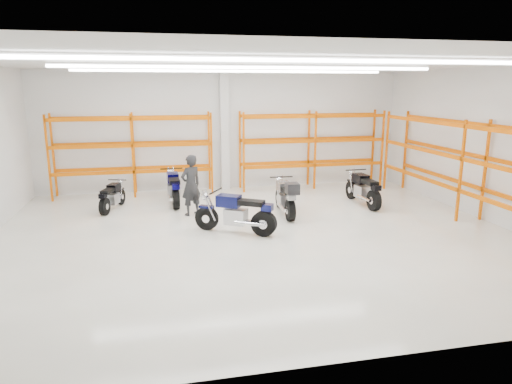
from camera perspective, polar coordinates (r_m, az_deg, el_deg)
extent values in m
plane|color=beige|center=(12.40, 0.08, -5.35)|extent=(14.00, 14.00, 0.00)
cube|color=silver|center=(17.75, -4.04, 7.65)|extent=(14.00, 0.02, 4.50)
cube|color=silver|center=(6.26, 11.76, -2.68)|extent=(14.00, 0.02, 4.50)
cube|color=silver|center=(14.99, 27.36, 5.23)|extent=(0.02, 12.00, 4.50)
cube|color=white|center=(11.78, 0.09, 15.90)|extent=(14.00, 12.00, 0.02)
cube|color=white|center=(8.86, 4.35, 16.15)|extent=(10.00, 0.22, 0.10)
cube|color=white|center=(12.26, -0.42, 15.32)|extent=(10.00, 0.22, 0.10)
cube|color=white|center=(15.21, -2.79, 14.87)|extent=(10.00, 0.22, 0.10)
cylinder|color=black|center=(12.78, -6.17, -3.29)|extent=(0.64, 0.46, 0.67)
cylinder|color=black|center=(12.19, 0.99, -3.97)|extent=(0.70, 0.53, 0.69)
cylinder|color=silver|center=(12.78, -6.17, -3.29)|extent=(0.27, 0.25, 0.22)
cylinder|color=silver|center=(12.19, 0.99, -3.97)|extent=(0.32, 0.32, 0.25)
cube|color=#0E113F|center=(12.69, -6.21, -1.84)|extent=(0.43, 0.35, 0.07)
cube|color=#B7B7BC|center=(12.42, -2.54, -3.08)|extent=(0.70, 0.64, 0.42)
cube|color=#A5A5AA|center=(12.31, -0.69, -3.75)|extent=(0.74, 0.52, 0.09)
cube|color=#0E113F|center=(12.38, -3.42, -1.11)|extent=(0.73, 0.65, 0.31)
cube|color=black|center=(12.16, -0.70, -1.34)|extent=(0.80, 0.66, 0.13)
cube|color=#0E113F|center=(12.04, 1.41, -1.93)|extent=(0.37, 0.36, 0.18)
cylinder|color=black|center=(12.46, -5.05, 0.13)|extent=(0.44, 0.69, 0.04)
sphere|color=silver|center=(12.64, -6.42, -0.55)|extent=(0.21, 0.21, 0.21)
cylinder|color=silver|center=(12.13, -0.77, -4.00)|extent=(0.77, 0.52, 0.10)
cylinder|color=black|center=(16.12, -16.52, -0.58)|extent=(0.26, 0.54, 0.53)
cylinder|color=black|center=(14.94, -18.40, -1.74)|extent=(0.32, 0.57, 0.55)
cylinder|color=silver|center=(16.12, -16.52, -0.58)|extent=(0.17, 0.21, 0.18)
cylinder|color=silver|center=(14.94, -18.40, -1.74)|extent=(0.23, 0.24, 0.19)
cube|color=black|center=(16.06, -16.58, 0.33)|extent=(0.22, 0.34, 0.05)
cube|color=#B7B7BC|center=(15.48, -17.49, -0.80)|extent=(0.44, 0.53, 0.33)
cube|color=#A5A5AA|center=(15.20, -17.95, -1.42)|extent=(0.29, 0.62, 0.07)
cube|color=black|center=(15.54, -17.34, 0.54)|extent=(0.44, 0.56, 0.25)
cube|color=black|center=(15.10, -18.06, 0.13)|extent=(0.43, 0.63, 0.11)
cube|color=black|center=(14.79, -18.61, -0.45)|extent=(0.25, 0.28, 0.14)
cylinder|color=black|center=(15.78, -16.98, 1.46)|extent=(0.60, 0.22, 0.03)
sphere|color=silver|center=(16.04, -16.59, 1.16)|extent=(0.17, 0.17, 0.17)
cylinder|color=silver|center=(15.22, -18.49, -1.44)|extent=(0.28, 0.65, 0.08)
cylinder|color=black|center=(16.66, -10.50, 0.40)|extent=(0.16, 0.66, 0.65)
cylinder|color=black|center=(15.07, -9.98, -0.87)|extent=(0.23, 0.68, 0.68)
cylinder|color=silver|center=(16.66, -10.50, 0.40)|extent=(0.16, 0.23, 0.22)
cylinder|color=silver|center=(15.07, -9.98, -0.87)|extent=(0.23, 0.25, 0.24)
cube|color=#060342|center=(16.59, -10.54, 1.50)|extent=(0.18, 0.40, 0.07)
cube|color=#B7B7BC|center=(15.80, -10.26, 0.21)|extent=(0.42, 0.59, 0.41)
cube|color=#A5A5AA|center=(15.43, -10.11, -0.51)|extent=(0.17, 0.77, 0.09)
cube|color=#060342|center=(15.91, -10.38, 1.82)|extent=(0.40, 0.63, 0.31)
cube|color=black|center=(15.31, -10.18, 1.39)|extent=(0.36, 0.73, 0.13)
cube|color=#060342|center=(14.88, -10.01, 0.72)|extent=(0.25, 0.30, 0.17)
cylinder|color=black|center=(16.23, -10.53, 2.89)|extent=(0.76, 0.08, 0.04)
sphere|color=silver|center=(16.58, -10.60, 2.49)|extent=(0.21, 0.21, 0.21)
cylinder|color=silver|center=(15.37, -10.74, -0.59)|extent=(0.14, 0.82, 0.10)
cylinder|color=black|center=(15.08, 2.92, -0.75)|extent=(0.16, 0.64, 0.64)
cylinder|color=black|center=(13.58, 4.31, -2.29)|extent=(0.22, 0.67, 0.66)
cylinder|color=silver|center=(15.08, 2.92, -0.75)|extent=(0.16, 0.22, 0.21)
cylinder|color=silver|center=(13.58, 4.31, -2.29)|extent=(0.22, 0.24, 0.23)
cube|color=gray|center=(15.01, 2.93, 0.43)|extent=(0.18, 0.39, 0.06)
cube|color=#B7B7BC|center=(14.27, 3.61, -1.04)|extent=(0.41, 0.57, 0.40)
cube|color=#A5A5AA|center=(13.92, 3.97, -1.86)|extent=(0.16, 0.75, 0.08)
cube|color=gray|center=(14.36, 3.47, 0.70)|extent=(0.39, 0.61, 0.30)
cube|color=black|center=(13.80, 4.00, 0.18)|extent=(0.35, 0.71, 0.13)
cube|color=gray|center=(13.39, 4.43, -0.59)|extent=(0.25, 0.29, 0.17)
cylinder|color=black|center=(14.66, 3.18, 1.89)|extent=(0.74, 0.08, 0.04)
sphere|color=silver|center=(14.99, 2.91, 1.49)|extent=(0.20, 0.20, 0.20)
cylinder|color=silver|center=(13.84, 3.33, -1.94)|extent=(0.14, 0.80, 0.10)
cube|color=black|center=(13.21, 4.58, 0.44)|extent=(0.38, 0.42, 0.32)
cylinder|color=black|center=(16.55, 11.82, 0.25)|extent=(0.16, 0.65, 0.65)
cylinder|color=black|center=(15.15, 14.52, -1.03)|extent=(0.22, 0.68, 0.67)
cylinder|color=silver|center=(16.55, 11.82, 0.25)|extent=(0.16, 0.22, 0.22)
cylinder|color=silver|center=(15.15, 14.52, -1.03)|extent=(0.23, 0.25, 0.24)
cube|color=black|center=(16.48, 11.87, 1.35)|extent=(0.18, 0.40, 0.06)
cube|color=#B7B7BC|center=(15.79, 13.19, 0.05)|extent=(0.41, 0.58, 0.41)
cube|color=#A5A5AA|center=(15.46, 13.87, -0.67)|extent=(0.16, 0.76, 0.09)
cube|color=black|center=(15.87, 12.94, 1.65)|extent=(0.39, 0.62, 0.30)
cube|color=black|center=(15.35, 13.97, 1.21)|extent=(0.36, 0.73, 0.13)
cube|color=black|center=(14.98, 14.78, 0.54)|extent=(0.25, 0.29, 0.17)
cylinder|color=black|center=(16.15, 12.39, 2.73)|extent=(0.76, 0.07, 0.04)
sphere|color=silver|center=(16.46, 11.85, 2.34)|extent=(0.21, 0.21, 0.21)
cylinder|color=silver|center=(15.34, 13.38, -0.75)|extent=(0.13, 0.81, 0.10)
imported|color=black|center=(14.19, -8.14, 0.85)|extent=(0.82, 0.74, 1.89)
cube|color=white|center=(17.57, -3.95, 7.60)|extent=(0.32, 0.32, 4.50)
cube|color=#D56200|center=(17.93, -24.00, 4.20)|extent=(0.07, 0.07, 3.00)
cube|color=#D56200|center=(17.16, -24.53, 3.79)|extent=(0.07, 0.07, 3.00)
cube|color=#D56200|center=(17.57, -15.02, 4.72)|extent=(0.07, 0.07, 3.00)
cube|color=#D56200|center=(16.78, -15.14, 4.33)|extent=(0.07, 0.07, 3.00)
cube|color=#D56200|center=(17.65, -5.88, 5.13)|extent=(0.07, 0.07, 3.00)
cube|color=#D56200|center=(16.86, -5.58, 4.76)|extent=(0.07, 0.07, 3.00)
cube|color=#D56200|center=(17.66, -14.91, 2.91)|extent=(5.60, 0.07, 0.12)
cube|color=#D56200|center=(16.87, -15.03, 2.45)|extent=(5.60, 0.07, 0.12)
cube|color=#D56200|center=(17.52, -15.09, 5.93)|extent=(5.60, 0.07, 0.12)
cube|color=#D56200|center=(16.73, -15.22, 5.60)|extent=(5.60, 0.07, 0.12)
cube|color=#D56200|center=(17.44, -15.28, 8.98)|extent=(5.60, 0.07, 0.12)
cube|color=#D56200|center=(16.64, -15.41, 8.80)|extent=(5.60, 0.07, 0.12)
cube|color=#D56200|center=(17.81, -2.02, 5.26)|extent=(0.07, 0.07, 3.00)
cube|color=#D56200|center=(17.03, -1.55, 4.91)|extent=(0.07, 0.07, 3.00)
cube|color=#D56200|center=(18.50, 6.58, 5.48)|extent=(0.07, 0.07, 3.00)
cube|color=#D56200|center=(17.75, 7.40, 5.14)|extent=(0.07, 0.07, 3.00)
cube|color=#D56200|center=(19.57, 14.41, 5.57)|extent=(0.07, 0.07, 3.00)
cube|color=#D56200|center=(18.87, 15.49, 5.24)|extent=(0.07, 0.07, 3.00)
cube|color=#D56200|center=(18.59, 6.54, 3.76)|extent=(5.60, 0.07, 0.12)
cube|color=#D56200|center=(17.84, 7.35, 3.35)|extent=(5.60, 0.07, 0.12)
cube|color=#D56200|center=(18.46, 6.61, 6.63)|extent=(5.60, 0.07, 0.12)
cube|color=#D56200|center=(17.71, 7.44, 6.34)|extent=(5.60, 0.07, 0.12)
cube|color=#D56200|center=(18.38, 6.69, 9.54)|extent=(5.60, 0.07, 0.12)
cube|color=#D56200|center=(17.62, 7.53, 9.37)|extent=(5.60, 0.07, 0.12)
cube|color=#D56200|center=(15.02, 26.71, 2.41)|extent=(0.07, 0.07, 3.00)
cube|color=#D56200|center=(14.54, 24.24, 2.34)|extent=(0.07, 0.07, 3.00)
cube|color=#D56200|center=(18.69, 18.16, 4.99)|extent=(0.07, 0.07, 3.00)
cube|color=#D56200|center=(18.30, 15.98, 4.98)|extent=(0.07, 0.07, 3.00)
cube|color=#D56200|center=(15.12, 26.49, 0.31)|extent=(0.07, 9.00, 0.12)
cube|color=#D56200|center=(14.64, 24.03, 0.17)|extent=(0.07, 9.00, 0.12)
cube|color=#D56200|center=(14.97, 26.85, 3.81)|extent=(0.07, 9.00, 0.12)
cube|color=#D56200|center=(14.48, 24.38, 3.79)|extent=(0.07, 9.00, 0.12)
cube|color=#D56200|center=(14.87, 27.23, 7.38)|extent=(0.07, 9.00, 0.12)
cube|color=#D56200|center=(14.38, 24.73, 7.48)|extent=(0.07, 9.00, 0.12)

